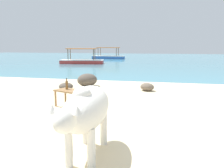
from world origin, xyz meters
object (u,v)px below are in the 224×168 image
(low_bench_table, at_px, (70,93))
(boat_red, at_px, (82,60))
(bottle, at_px, (67,85))
(boat_blue, at_px, (108,56))
(cow, at_px, (87,109))

(low_bench_table, relative_size, boat_red, 0.23)
(low_bench_table, relative_size, bottle, 2.93)
(bottle, bearing_deg, boat_blue, 101.23)
(bottle, bearing_deg, cow, -61.40)
(cow, height_order, low_bench_table, cow)
(low_bench_table, height_order, bottle, bottle)
(boat_blue, height_order, boat_red, same)
(cow, bearing_deg, boat_blue, -170.57)
(bottle, distance_m, boat_red, 14.82)
(bottle, relative_size, boat_red, 0.08)
(cow, relative_size, low_bench_table, 2.19)
(low_bench_table, height_order, boat_red, boat_red)
(cow, distance_m, boat_red, 17.88)
(bottle, distance_m, boat_blue, 21.88)
(cow, distance_m, bottle, 3.11)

